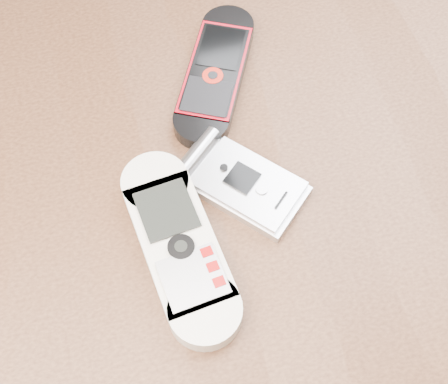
{
  "coord_description": "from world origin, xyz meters",
  "views": [
    {
      "loc": [
        -0.05,
        -0.23,
        1.18
      ],
      "look_at": [
        0.01,
        0.0,
        0.76
      ],
      "focal_mm": 50.0,
      "sensor_mm": 36.0,
      "label": 1
    }
  ],
  "objects_px": {
    "table": "(219,253)",
    "nokia_white": "(179,245)",
    "nokia_black_red": "(215,73)",
    "motorola_razr": "(245,184)"
  },
  "relations": [
    {
      "from": "table",
      "to": "nokia_white",
      "type": "height_order",
      "value": "nokia_white"
    },
    {
      "from": "nokia_black_red",
      "to": "motorola_razr",
      "type": "height_order",
      "value": "same"
    },
    {
      "from": "nokia_white",
      "to": "motorola_razr",
      "type": "height_order",
      "value": "nokia_white"
    },
    {
      "from": "nokia_black_red",
      "to": "motorola_razr",
      "type": "bearing_deg",
      "value": -65.71
    },
    {
      "from": "nokia_black_red",
      "to": "table",
      "type": "bearing_deg",
      "value": -76.58
    },
    {
      "from": "table",
      "to": "nokia_black_red",
      "type": "height_order",
      "value": "nokia_black_red"
    },
    {
      "from": "nokia_white",
      "to": "motorola_razr",
      "type": "distance_m",
      "value": 0.07
    },
    {
      "from": "table",
      "to": "nokia_black_red",
      "type": "xyz_separation_m",
      "value": [
        0.03,
        0.12,
        0.11
      ]
    },
    {
      "from": "table",
      "to": "nokia_white",
      "type": "bearing_deg",
      "value": -138.17
    },
    {
      "from": "table",
      "to": "motorola_razr",
      "type": "height_order",
      "value": "motorola_razr"
    }
  ]
}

